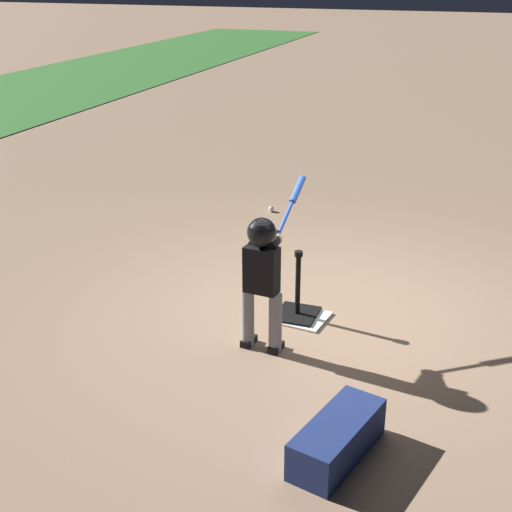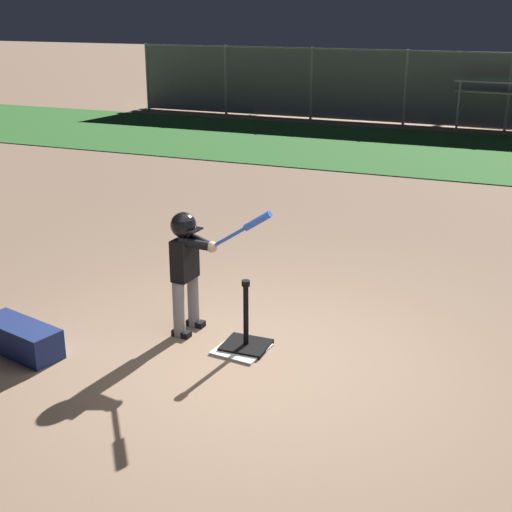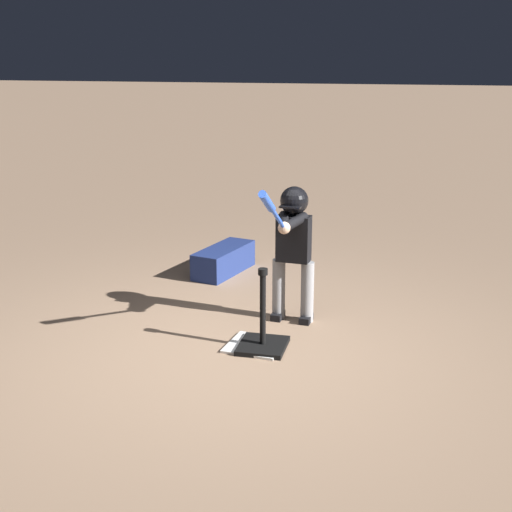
# 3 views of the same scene
# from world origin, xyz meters

# --- Properties ---
(ground_plane) EXTENTS (90.00, 90.00, 0.00)m
(ground_plane) POSITION_xyz_m (0.00, 0.00, 0.00)
(ground_plane) COLOR #93755B
(home_plate) EXTENTS (0.49, 0.49, 0.02)m
(home_plate) POSITION_xyz_m (-0.19, 0.19, 0.01)
(home_plate) COLOR white
(home_plate) RESTS_ON ground_plane
(batting_tee) EXTENTS (0.41, 0.37, 0.67)m
(batting_tee) POSITION_xyz_m (-0.17, 0.25, 0.10)
(batting_tee) COLOR black
(batting_tee) RESTS_ON ground_plane
(batter_child) EXTENTS (1.03, 0.38, 1.33)m
(batter_child) POSITION_xyz_m (-0.81, 0.37, 0.77)
(batter_child) COLOR gray
(batter_child) RESTS_ON ground_plane
(equipment_bag) EXTENTS (0.89, 0.52, 0.28)m
(equipment_bag) POSITION_xyz_m (-2.04, -0.59, 0.14)
(equipment_bag) COLOR navy
(equipment_bag) RESTS_ON ground_plane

